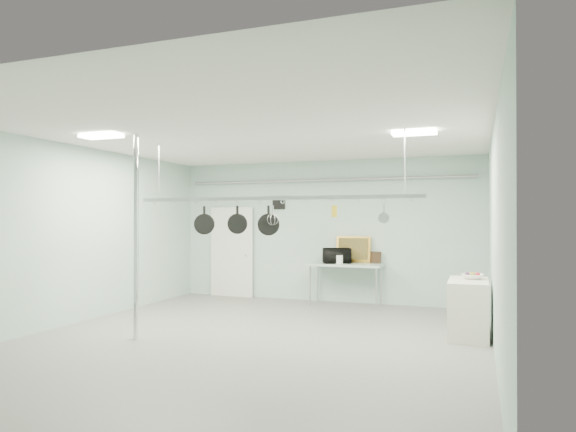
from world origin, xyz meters
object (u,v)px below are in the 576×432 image
at_px(pot_rack, 271,196).
at_px(skillet_mid, 237,219).
at_px(coffee_canister, 339,259).
at_px(microwave, 337,256).
at_px(fruit_bowl, 472,277).
at_px(prep_table, 346,267).
at_px(skillet_left, 204,220).
at_px(side_cabinet, 469,308).
at_px(skillet_right, 268,220).
at_px(chrome_pole, 136,236).

xyz_separation_m(pot_rack, skillet_mid, (-0.59, 0.00, -0.36)).
distance_m(coffee_canister, skillet_mid, 3.41).
bearing_deg(microwave, fruit_bowl, 120.96).
relative_size(prep_table, skillet_left, 3.39).
distance_m(side_cabinet, coffee_canister, 3.41).
distance_m(prep_table, fruit_bowl, 3.33).
xyz_separation_m(prep_table, fruit_bowl, (2.61, -2.08, 0.11)).
distance_m(fruit_bowl, skillet_left, 4.48).
distance_m(fruit_bowl, skillet_right, 3.41).
bearing_deg(skillet_mid, coffee_canister, 61.82).
height_order(pot_rack, skillet_left, pot_rack).
distance_m(pot_rack, coffee_canister, 3.42).
xyz_separation_m(side_cabinet, coffee_canister, (-2.66, 2.07, 0.55)).
relative_size(side_cabinet, fruit_bowl, 3.53).
height_order(side_cabinet, fruit_bowl, fruit_bowl).
xyz_separation_m(microwave, skillet_left, (-1.41, -3.31, 0.78)).
relative_size(microwave, skillet_mid, 1.34).
distance_m(pot_rack, fruit_bowl, 3.49).
height_order(coffee_canister, skillet_right, skillet_right).
bearing_deg(microwave, skillet_mid, 54.08).
distance_m(microwave, skillet_left, 3.68).
relative_size(chrome_pole, coffee_canister, 16.95).
bearing_deg(skillet_left, side_cabinet, -4.37).
xyz_separation_m(skillet_left, skillet_mid, (0.61, 0.00, 0.02)).
height_order(microwave, skillet_left, skillet_left).
bearing_deg(skillet_right, skillet_left, 165.41).
bearing_deg(prep_table, coffee_canister, -129.39).
relative_size(pot_rack, skillet_left, 10.17).
relative_size(skillet_mid, skillet_right, 0.94).
bearing_deg(pot_rack, skillet_left, 180.00).
bearing_deg(prep_table, fruit_bowl, -38.51).
height_order(chrome_pole, skillet_right, chrome_pole).
bearing_deg(coffee_canister, fruit_bowl, -35.67).
distance_m(microwave, fruit_bowl, 3.50).
height_order(prep_table, side_cabinet, prep_table).
distance_m(prep_table, skillet_right, 3.48).
bearing_deg(prep_table, skillet_left, -115.93).
bearing_deg(fruit_bowl, skillet_right, -158.11).
bearing_deg(skillet_right, chrome_pole, -168.76).
bearing_deg(coffee_canister, microwave, 124.24).
bearing_deg(pot_rack, chrome_pole, -154.65).
height_order(chrome_pole, skillet_left, chrome_pole).
relative_size(microwave, skillet_right, 1.26).
height_order(fruit_bowl, skillet_right, skillet_right).
relative_size(prep_table, skillet_mid, 3.64).
bearing_deg(microwave, skillet_left, 44.54).
bearing_deg(chrome_pole, prep_table, 61.29).
height_order(side_cabinet, coffee_canister, coffee_canister).
xyz_separation_m(skillet_left, skillet_right, (1.16, 0.00, 0.00)).
relative_size(prep_table, pot_rack, 0.33).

